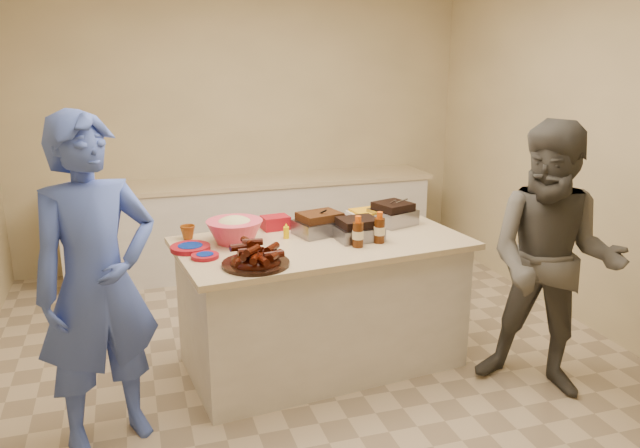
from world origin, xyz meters
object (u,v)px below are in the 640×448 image
object	(u,v)px
island	(322,362)
coleslaw_bowl	(235,242)
bbq_bottle_b	(379,243)
guest_gray	(539,387)
rib_platter	(256,265)
plastic_cup	(188,239)
guest_blue	(113,437)
mustard_bottle	(286,238)
roasting_pan	(392,224)
bbq_bottle_a	(358,247)

from	to	relation	value
island	coleslaw_bowl	xyz separation A→B (m)	(-0.56, 0.13, 0.90)
bbq_bottle_b	guest_gray	world-z (taller)	bbq_bottle_b
coleslaw_bowl	bbq_bottle_b	bearing A→B (deg)	-17.78
rib_platter	plastic_cup	bearing A→B (deg)	116.29
guest_blue	rib_platter	bearing A→B (deg)	-13.21
island	mustard_bottle	size ratio (longest dim) A/B	17.87
rib_platter	coleslaw_bowl	world-z (taller)	coleslaw_bowl
mustard_bottle	roasting_pan	bearing A→B (deg)	8.07
guest_blue	plastic_cup	bearing A→B (deg)	33.55
island	rib_platter	distance (m)	1.10
coleslaw_bowl	guest_blue	bearing A→B (deg)	-143.99
roasting_pan	coleslaw_bowl	distance (m)	1.17
coleslaw_bowl	guest_blue	size ratio (longest dim) A/B	0.20
roasting_pan	mustard_bottle	size ratio (longest dim) A/B	2.56
guest_blue	coleslaw_bowl	bearing A→B (deg)	14.77
roasting_pan	bbq_bottle_a	xyz separation A→B (m)	(-0.43, -0.43, 0.00)
rib_platter	coleslaw_bowl	bearing A→B (deg)	94.43
roasting_pan	bbq_bottle_a	distance (m)	0.61
island	bbq_bottle_a	size ratio (longest dim) A/B	9.26
island	bbq_bottle_b	world-z (taller)	bbq_bottle_b
coleslaw_bowl	guest_blue	distance (m)	1.37
guest_blue	guest_gray	world-z (taller)	guest_gray
island	bbq_bottle_a	world-z (taller)	bbq_bottle_a
guest_blue	guest_gray	xyz separation A→B (m)	(2.64, -0.27, 0.00)
coleslaw_bowl	mustard_bottle	size ratio (longest dim) A/B	3.50
roasting_pan	plastic_cup	world-z (taller)	roasting_pan
plastic_cup	guest_blue	bearing A→B (deg)	-125.22
coleslaw_bowl	bbq_bottle_b	world-z (taller)	coleslaw_bowl
guest_blue	island	bearing A→B (deg)	-2.37
plastic_cup	guest_gray	world-z (taller)	plastic_cup
roasting_pan	rib_platter	bearing A→B (deg)	-171.41
roasting_pan	coleslaw_bowl	bearing A→B (deg)	166.19
island	guest_gray	xyz separation A→B (m)	(1.25, -0.74, 0.00)
mustard_bottle	guest_gray	size ratio (longest dim) A/B	0.06
rib_platter	plastic_cup	xyz separation A→B (m)	(-0.32, 0.66, 0.00)
roasting_pan	plastic_cup	bearing A→B (deg)	158.46
coleslaw_bowl	bbq_bottle_a	world-z (taller)	coleslaw_bowl
island	guest_blue	bearing A→B (deg)	-167.54
bbq_bottle_b	mustard_bottle	size ratio (longest dim) A/B	1.96
bbq_bottle_b	guest_gray	xyz separation A→B (m)	(0.91, -0.58, -0.90)
bbq_bottle_b	guest_blue	distance (m)	1.98
bbq_bottle_b	coleslaw_bowl	bearing A→B (deg)	162.22
guest_gray	coleslaw_bowl	bearing A→B (deg)	-162.35
island	bbq_bottle_a	xyz separation A→B (m)	(0.18, -0.20, 0.90)
rib_platter	mustard_bottle	bearing A→B (deg)	57.04
bbq_bottle_b	mustard_bottle	world-z (taller)	bbq_bottle_b
plastic_cup	roasting_pan	bearing A→B (deg)	-2.64
coleslaw_bowl	guest_gray	bearing A→B (deg)	-25.82
island	rib_platter	bearing A→B (deg)	-152.26
bbq_bottle_a	roasting_pan	bearing A→B (deg)	45.05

